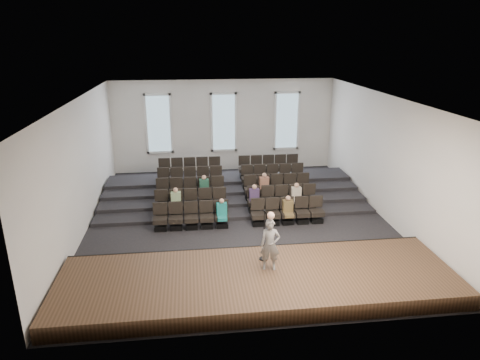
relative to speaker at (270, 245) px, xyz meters
name	(u,v)px	position (x,y,z in m)	size (l,w,h in m)	color
ground	(238,220)	(-0.40, 4.81, -1.30)	(14.00, 14.00, 0.00)	black
ceiling	(238,97)	(-0.40, 4.81, 3.71)	(12.00, 14.00, 0.02)	white
wall_back	(224,126)	(-0.40, 11.83, 1.20)	(12.00, 0.04, 5.00)	white
wall_front	(272,244)	(-0.40, -2.21, 1.20)	(12.00, 0.04, 5.00)	white
wall_left	(80,167)	(-6.42, 4.81, 1.20)	(0.04, 14.00, 5.00)	white
wall_right	(384,157)	(5.62, 4.81, 1.20)	(0.04, 14.00, 5.00)	white
stage	(258,282)	(-0.40, -0.29, -1.05)	(11.80, 3.60, 0.50)	#4D3321
stage_lip	(250,253)	(-0.40, 1.48, -1.05)	(11.80, 0.06, 0.52)	black
risers	(231,189)	(-0.40, 7.98, -1.11)	(11.80, 4.80, 0.60)	black
seating_rows	(234,191)	(-0.40, 6.35, -0.62)	(6.80, 4.70, 1.67)	black
windows	(224,122)	(-0.40, 11.76, 1.40)	(8.44, 0.10, 3.24)	white
audience	(244,197)	(-0.12, 5.26, -0.47)	(5.45, 2.64, 1.10)	#197D77
speaker	(270,245)	(0.00, 0.00, 0.00)	(0.59, 0.38, 1.61)	slate
mic_stand	(264,245)	(-0.09, 0.59, -0.30)	(0.28, 0.28, 1.70)	black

